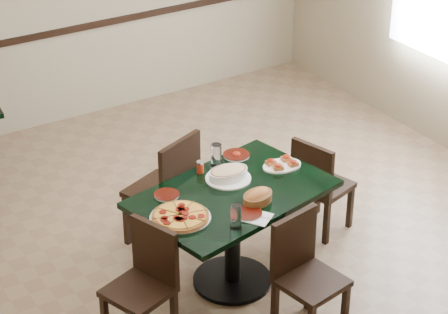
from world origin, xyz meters
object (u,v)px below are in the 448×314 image
chair_far (169,186)px  chair_near (303,269)px  pepperoni_pizza (180,216)px  lasagna_casserole (228,173)px  bruschetta_platter (282,164)px  chair_left (146,278)px  main_table (233,214)px  chair_right (318,182)px  bread_basket (258,197)px

chair_far → chair_near: size_ratio=1.13×
pepperoni_pizza → lasagna_casserole: (0.53, 0.26, 0.03)m
bruschetta_platter → chair_left: bearing=-160.1°
main_table → bruschetta_platter: bearing=0.6°
bruschetta_platter → main_table: bearing=-160.5°
chair_right → pepperoni_pizza: 1.44m
main_table → chair_left: size_ratio=1.81×
lasagna_casserole → bread_basket: (0.01, -0.35, -0.01)m
lasagna_casserole → bruschetta_platter: (0.42, -0.05, -0.02)m
lasagna_casserole → bread_basket: bread_basket is taller
main_table → bread_basket: bread_basket is taller
main_table → chair_right: chair_right is taller
lasagna_casserole → main_table: bearing=-109.1°
lasagna_casserole → chair_near: bearing=-82.2°
main_table → pepperoni_pizza: bearing=-179.0°
chair_left → chair_far: bearing=123.8°
pepperoni_pizza → lasagna_casserole: bearing=26.3°
chair_left → lasagna_casserole: lasagna_casserole is taller
chair_left → bread_basket: bearing=69.3°
pepperoni_pizza → bruschetta_platter: (0.94, 0.21, 0.01)m
main_table → bread_basket: (0.07, -0.20, 0.22)m
chair_far → bruschetta_platter: 0.86m
chair_right → lasagna_casserole: lasagna_casserole is taller
chair_near → pepperoni_pizza: 0.86m
main_table → pepperoni_pizza: 0.52m
chair_left → bread_basket: (0.83, -0.02, 0.35)m
chair_right → pepperoni_pizza: bearing=86.7°
main_table → bruschetta_platter: size_ratio=4.69×
chair_far → pepperoni_pizza: 0.85m
bruschetta_platter → pepperoni_pizza: bearing=-160.3°
chair_far → bread_basket: chair_far is taller
main_table → pepperoni_pizza: size_ratio=3.68×
chair_far → lasagna_casserole: bearing=90.8°
main_table → chair_far: chair_far is taller
main_table → lasagna_casserole: (0.06, 0.16, 0.23)m
chair_far → bruschetta_platter: bearing=117.0°
chair_far → chair_left: 1.03m
pepperoni_pizza → lasagna_casserole: size_ratio=1.25×
chair_right → bread_basket: size_ratio=2.97×
chair_right → bruschetta_platter: bearing=87.5°
main_table → chair_left: chair_left is taller
main_table → chair_left: bearing=-178.8°
chair_near → chair_left: (-0.90, 0.46, -0.01)m
bread_basket → pepperoni_pizza: bearing=153.0°
chair_near → lasagna_casserole: 0.86m
lasagna_casserole → chair_far: bearing=115.2°
chair_near → chair_left: size_ratio=1.02×
chair_far → chair_right: bearing=135.3°
main_table → chair_left: 0.79m
chair_left → pepperoni_pizza: size_ratio=2.03×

